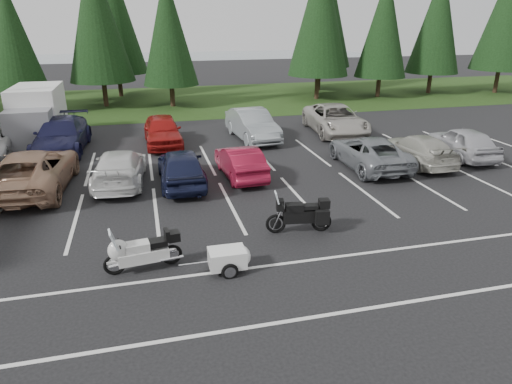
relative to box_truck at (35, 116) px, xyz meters
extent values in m
plane|color=black|center=(8.00, -12.50, -1.45)|extent=(120.00, 120.00, 0.00)
cube|color=#1E3210|center=(8.00, 11.50, -1.45)|extent=(80.00, 16.00, 0.01)
cube|color=gray|center=(12.00, 42.50, -1.45)|extent=(70.00, 50.00, 0.02)
cube|color=silver|center=(8.00, -10.50, -1.45)|extent=(32.00, 16.00, 0.01)
cylinder|color=#332316|center=(-2.50, 8.90, -0.39)|extent=(0.36, 0.36, 2.11)
cone|color=black|center=(-2.50, 8.90, 3.83)|extent=(3.87, 3.87, 7.48)
cylinder|color=#332316|center=(3.00, 10.40, -0.14)|extent=(0.36, 0.36, 2.62)
cone|color=black|center=(3.00, 10.40, 5.09)|extent=(4.80, 4.80, 9.27)
cylinder|color=#332316|center=(8.00, 9.10, -0.32)|extent=(0.36, 0.36, 2.26)
cone|color=black|center=(8.00, 9.10, 4.19)|extent=(4.14, 4.14, 7.99)
cylinder|color=#332316|center=(20.00, 9.60, -0.11)|extent=(0.36, 0.36, 2.69)
cone|color=black|center=(20.00, 9.60, 5.27)|extent=(4.93, 4.93, 9.52)
cylinder|color=#332316|center=(25.50, 9.30, -0.29)|extent=(0.36, 0.36, 2.33)
cone|color=black|center=(25.50, 9.30, 4.37)|extent=(4.27, 4.27, 8.24)
cylinder|color=#332316|center=(31.00, 10.10, -0.21)|extent=(0.36, 0.36, 2.47)
cone|color=black|center=(31.00, 10.10, 4.73)|extent=(4.53, 4.53, 8.76)
cylinder|color=#332316|center=(37.00, 8.80, -0.03)|extent=(0.36, 0.36, 2.83)
cone|color=black|center=(37.00, 8.80, 5.63)|extent=(5.19, 5.19, 10.03)
cylinder|color=#332316|center=(4.00, 15.00, -0.09)|extent=(0.36, 0.36, 2.71)
cone|color=black|center=(4.00, 15.00, 5.33)|extent=(4.97, 4.97, 9.61)
cylinder|color=#332316|center=(22.00, 14.30, 0.05)|extent=(0.36, 0.36, 3.00)
cone|color=black|center=(22.00, 14.30, 6.05)|extent=(5.50, 5.50, 10.62)
imported|color=#9C755A|center=(1.24, -7.97, -0.63)|extent=(3.08, 6.04, 1.64)
imported|color=silver|center=(4.53, -8.01, -0.75)|extent=(2.32, 4.95, 1.40)
imported|color=#151A36|center=(6.99, -8.75, -0.69)|extent=(1.81, 4.47, 1.52)
imported|color=maroon|center=(9.53, -8.37, -0.78)|extent=(1.64, 4.15, 1.34)
imported|color=slate|center=(15.52, -8.48, -0.74)|extent=(2.48, 5.17, 1.42)
imported|color=#ABA99D|center=(18.04, -8.50, -0.78)|extent=(1.92, 4.66, 1.35)
imported|color=#B1B0B6|center=(20.71, -8.16, -0.70)|extent=(2.19, 4.56, 1.50)
imported|color=#171739|center=(1.55, -2.32, -0.62)|extent=(2.62, 5.86, 1.67)
imported|color=#9F1614|center=(6.60, -2.25, -0.66)|extent=(1.96, 4.68, 1.58)
imported|color=gray|center=(11.56, -2.24, -0.62)|extent=(2.26, 5.20, 1.66)
imported|color=#ABA69D|center=(16.65, -2.05, -0.63)|extent=(3.23, 6.14, 1.65)
camera|label=1|loc=(5.63, -26.69, 5.04)|focal=32.00mm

